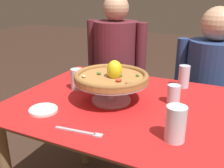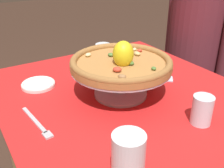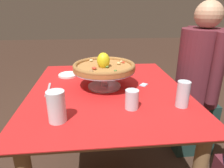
{
  "view_description": "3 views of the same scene",
  "coord_description": "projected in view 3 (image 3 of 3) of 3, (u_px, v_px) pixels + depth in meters",
  "views": [
    {
      "loc": [
        0.47,
        -1.07,
        1.27
      ],
      "look_at": [
        -0.03,
        -0.02,
        0.84
      ],
      "focal_mm": 41.1,
      "sensor_mm": 36.0,
      "label": 1
    },
    {
      "loc": [
        0.69,
        -0.5,
        1.23
      ],
      "look_at": [
        -0.05,
        -0.04,
        0.8
      ],
      "focal_mm": 42.86,
      "sensor_mm": 36.0,
      "label": 2
    },
    {
      "loc": [
        1.09,
        -0.08,
        1.2
      ],
      "look_at": [
        0.01,
        0.02,
        0.79
      ],
      "focal_mm": 32.32,
      "sensor_mm": 36.0,
      "label": 3
    }
  ],
  "objects": [
    {
      "name": "sugar_packet",
      "position": [
        144.0,
        85.0,
        1.23
      ],
      "size": [
        0.06,
        0.06,
        0.0
      ],
      "primitive_type": "cube",
      "rotation": [
        0.0,
        0.0,
        2.46
      ],
      "color": "silver",
      "rests_on": "dining_table"
    },
    {
      "name": "side_plate",
      "position": [
        68.0,
        75.0,
        1.4
      ],
      "size": [
        0.13,
        0.13,
        0.02
      ],
      "color": "white",
      "rests_on": "dining_table"
    },
    {
      "name": "pizza_stand",
      "position": [
        104.0,
        75.0,
        1.18
      ],
      "size": [
        0.36,
        0.36,
        0.11
      ],
      "color": "#B7B7C1",
      "rests_on": "dining_table"
    },
    {
      "name": "dinner_fork",
      "position": [
        48.0,
        90.0,
        1.15
      ],
      "size": [
        0.2,
        0.04,
        0.01
      ],
      "color": "#B7B7C1",
      "rests_on": "dining_table"
    },
    {
      "name": "water_glass_side_left",
      "position": [
        112.0,
        67.0,
        1.42
      ],
      "size": [
        0.07,
        0.07,
        0.12
      ],
      "color": "silver",
      "rests_on": "dining_table"
    },
    {
      "name": "pizza",
      "position": [
        104.0,
        66.0,
        1.16
      ],
      "size": [
        0.36,
        0.36,
        0.1
      ],
      "color": "#AD753D",
      "rests_on": "pizza_stand"
    },
    {
      "name": "diner_left",
      "position": [
        197.0,
        84.0,
        1.64
      ],
      "size": [
        0.51,
        0.35,
        1.25
      ],
      "color": "#1E3833",
      "rests_on": "ground"
    },
    {
      "name": "water_glass_side_right",
      "position": [
        132.0,
        101.0,
        0.94
      ],
      "size": [
        0.06,
        0.06,
        0.09
      ],
      "color": "silver",
      "rests_on": "dining_table"
    },
    {
      "name": "water_glass_front_right",
      "position": [
        57.0,
        109.0,
        0.83
      ],
      "size": [
        0.08,
        0.08,
        0.14
      ],
      "color": "silver",
      "rests_on": "dining_table"
    },
    {
      "name": "dining_table",
      "position": [
        108.0,
        108.0,
        1.22
      ],
      "size": [
        1.05,
        0.89,
        0.75
      ],
      "color": "olive",
      "rests_on": "ground"
    },
    {
      "name": "water_glass_back_right",
      "position": [
        183.0,
        96.0,
        0.96
      ],
      "size": [
        0.06,
        0.06,
        0.13
      ],
      "color": "silver",
      "rests_on": "dining_table"
    }
  ]
}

